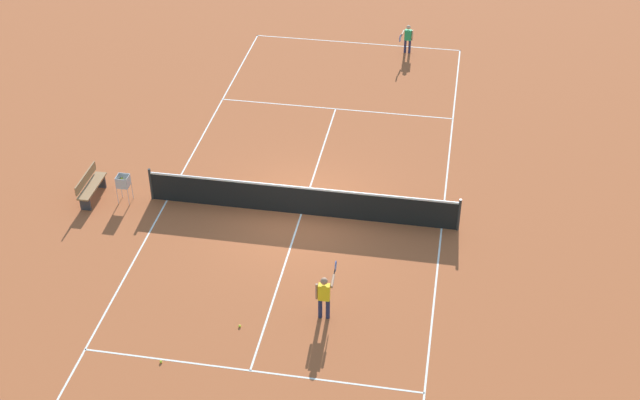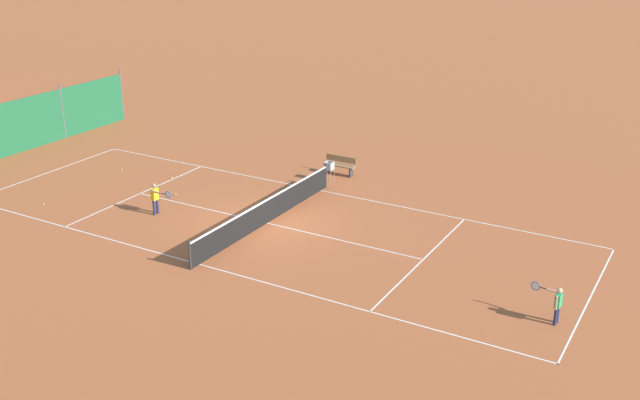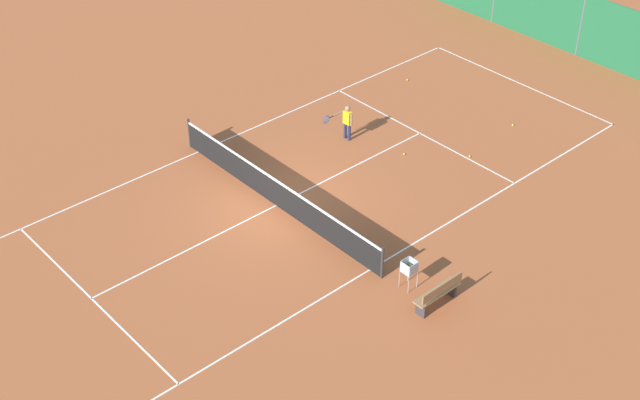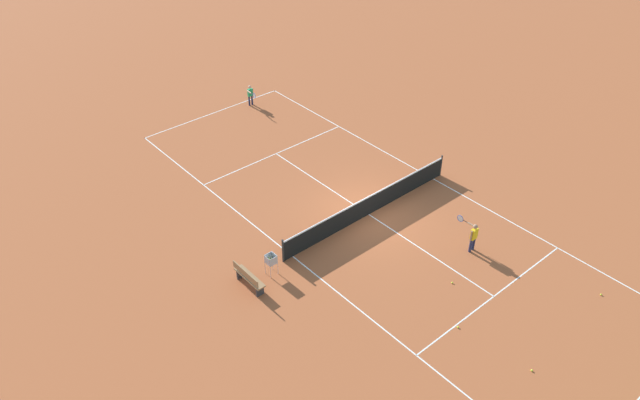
{
  "view_description": "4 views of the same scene",
  "coord_description": "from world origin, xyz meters",
  "px_view_note": "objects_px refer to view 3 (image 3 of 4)",
  "views": [
    {
      "loc": [
        -4.17,
        20.75,
        15.3
      ],
      "look_at": [
        -0.68,
        0.71,
        1.07
      ],
      "focal_mm": 50.0,
      "sensor_mm": 36.0,
      "label": 1
    },
    {
      "loc": [
        -21.74,
        -14.82,
        11.13
      ],
      "look_at": [
        0.23,
        -2.2,
        1.29
      ],
      "focal_mm": 42.0,
      "sensor_mm": 36.0,
      "label": 2
    },
    {
      "loc": [
        17.38,
        -13.69,
        15.93
      ],
      "look_at": [
        1.31,
        0.62,
        0.6
      ],
      "focal_mm": 50.0,
      "sensor_mm": 36.0,
      "label": 3
    },
    {
      "loc": [
        15.16,
        14.47,
        15.88
      ],
      "look_at": [
        1.47,
        -1.43,
        0.65
      ],
      "focal_mm": 35.0,
      "sensor_mm": 36.0,
      "label": 4
    }
  ],
  "objects_px": {
    "tennis_ball_alley_right": "(513,125)",
    "courtside_bench": "(438,293)",
    "tennis_ball_far_corner": "(407,80)",
    "tennis_ball_near_corner": "(470,156)",
    "tennis_ball_alley_left": "(404,154)",
    "ball_hopper": "(409,268)",
    "player_near_baseline": "(346,120)",
    "tennis_net": "(276,192)"
  },
  "relations": [
    {
      "from": "tennis_ball_near_corner",
      "to": "tennis_net",
      "type": "bearing_deg",
      "value": -108.27
    },
    {
      "from": "tennis_ball_alley_right",
      "to": "ball_hopper",
      "type": "xyz_separation_m",
      "value": [
        3.48,
        -8.95,
        0.62
      ]
    },
    {
      "from": "player_near_baseline",
      "to": "tennis_net",
      "type": "bearing_deg",
      "value": -71.57
    },
    {
      "from": "tennis_ball_far_corner",
      "to": "tennis_ball_near_corner",
      "type": "xyz_separation_m",
      "value": [
        5.11,
        -2.35,
        0.0
      ]
    },
    {
      "from": "tennis_net",
      "to": "courtside_bench",
      "type": "height_order",
      "value": "tennis_net"
    },
    {
      "from": "player_near_baseline",
      "to": "tennis_ball_near_corner",
      "type": "xyz_separation_m",
      "value": [
        3.56,
        2.28,
        -0.71
      ]
    },
    {
      "from": "tennis_ball_near_corner",
      "to": "tennis_ball_alley_right",
      "type": "bearing_deg",
      "value": 97.04
    },
    {
      "from": "courtside_bench",
      "to": "tennis_ball_alley_left",
      "type": "bearing_deg",
      "value": 140.63
    },
    {
      "from": "tennis_ball_far_corner",
      "to": "ball_hopper",
      "type": "bearing_deg",
      "value": -46.22
    },
    {
      "from": "tennis_net",
      "to": "tennis_ball_alley_left",
      "type": "bearing_deg",
      "value": 83.08
    },
    {
      "from": "tennis_ball_alley_left",
      "to": "tennis_ball_far_corner",
      "type": "height_order",
      "value": "same"
    },
    {
      "from": "player_near_baseline",
      "to": "tennis_ball_alley_left",
      "type": "height_order",
      "value": "player_near_baseline"
    },
    {
      "from": "player_near_baseline",
      "to": "tennis_ball_alley_left",
      "type": "relative_size",
      "value": 19.34
    },
    {
      "from": "tennis_ball_near_corner",
      "to": "courtside_bench",
      "type": "xyz_separation_m",
      "value": [
        4.19,
        -6.23,
        0.42
      ]
    },
    {
      "from": "tennis_net",
      "to": "tennis_ball_near_corner",
      "type": "bearing_deg",
      "value": 71.73
    },
    {
      "from": "ball_hopper",
      "to": "player_near_baseline",
      "type": "bearing_deg",
      "value": 149.31
    },
    {
      "from": "tennis_ball_far_corner",
      "to": "player_near_baseline",
      "type": "bearing_deg",
      "value": -71.51
    },
    {
      "from": "tennis_ball_near_corner",
      "to": "tennis_ball_far_corner",
      "type": "bearing_deg",
      "value": 155.27
    },
    {
      "from": "courtside_bench",
      "to": "tennis_ball_near_corner",
      "type": "bearing_deg",
      "value": 123.95
    },
    {
      "from": "player_near_baseline",
      "to": "ball_hopper",
      "type": "bearing_deg",
      "value": -30.69
    },
    {
      "from": "tennis_ball_alley_right",
      "to": "courtside_bench",
      "type": "bearing_deg",
      "value": -63.07
    },
    {
      "from": "ball_hopper",
      "to": "courtside_bench",
      "type": "distance_m",
      "value": 1.06
    },
    {
      "from": "ball_hopper",
      "to": "tennis_net",
      "type": "bearing_deg",
      "value": -177.35
    },
    {
      "from": "player_near_baseline",
      "to": "tennis_ball_near_corner",
      "type": "height_order",
      "value": "player_near_baseline"
    },
    {
      "from": "player_near_baseline",
      "to": "tennis_ball_alley_right",
      "type": "xyz_separation_m",
      "value": [
        3.23,
        4.96,
        -0.71
      ]
    },
    {
      "from": "tennis_ball_far_corner",
      "to": "tennis_ball_alley_right",
      "type": "distance_m",
      "value": 4.79
    },
    {
      "from": "tennis_ball_far_corner",
      "to": "tennis_net",
      "type": "bearing_deg",
      "value": -71.54
    },
    {
      "from": "player_near_baseline",
      "to": "ball_hopper",
      "type": "xyz_separation_m",
      "value": [
        6.71,
        -3.98,
        -0.09
      ]
    },
    {
      "from": "ball_hopper",
      "to": "tennis_ball_near_corner",
      "type": "bearing_deg",
      "value": 116.69
    },
    {
      "from": "tennis_ball_alley_left",
      "to": "courtside_bench",
      "type": "bearing_deg",
      "value": -39.37
    },
    {
      "from": "player_near_baseline",
      "to": "courtside_bench",
      "type": "distance_m",
      "value": 8.7
    },
    {
      "from": "tennis_ball_alley_left",
      "to": "ball_hopper",
      "type": "distance_m",
      "value": 6.7
    },
    {
      "from": "player_near_baseline",
      "to": "tennis_ball_alley_left",
      "type": "xyz_separation_m",
      "value": [
        2.01,
        0.76,
        -0.71
      ]
    },
    {
      "from": "player_near_baseline",
      "to": "tennis_ball_alley_left",
      "type": "distance_m",
      "value": 2.27
    },
    {
      "from": "tennis_ball_alley_left",
      "to": "player_near_baseline",
      "type": "bearing_deg",
      "value": -159.27
    },
    {
      "from": "tennis_ball_far_corner",
      "to": "ball_hopper",
      "type": "relative_size",
      "value": 0.07
    },
    {
      "from": "tennis_ball_alley_left",
      "to": "courtside_bench",
      "type": "xyz_separation_m",
      "value": [
        5.74,
        -4.71,
        0.42
      ]
    },
    {
      "from": "tennis_ball_alley_right",
      "to": "ball_hopper",
      "type": "distance_m",
      "value": 9.62
    },
    {
      "from": "ball_hopper",
      "to": "tennis_ball_alley_left",
      "type": "bearing_deg",
      "value": 134.7
    },
    {
      "from": "tennis_net",
      "to": "tennis_ball_far_corner",
      "type": "height_order",
      "value": "tennis_net"
    },
    {
      "from": "tennis_ball_alley_left",
      "to": "tennis_ball_near_corner",
      "type": "relative_size",
      "value": 1.0
    },
    {
      "from": "tennis_net",
      "to": "player_near_baseline",
      "type": "relative_size",
      "value": 7.19
    }
  ]
}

